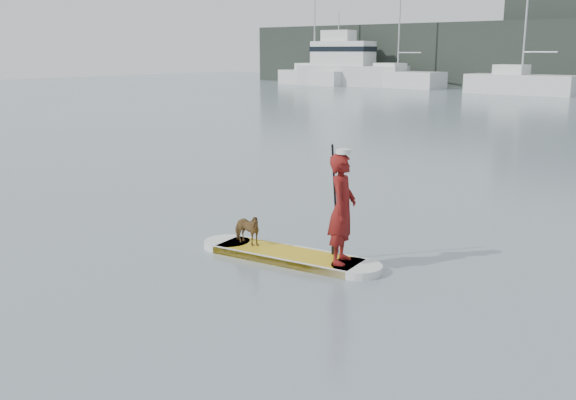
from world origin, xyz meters
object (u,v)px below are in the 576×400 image
Objects in this scene: paddler at (342,209)px; paddleboard at (288,256)px; dog at (246,229)px; sailboat_b at (397,77)px; sailboat_a at (314,76)px; sailboat_c at (520,83)px; motor_yacht_b at (348,65)px.

paddleboard is at bearing 77.14° from paddler.
sailboat_b reaches higher than dog.
dog is (-1.80, -0.23, -0.59)m from paddler.
paddleboard is at bearing -54.42° from sailboat_b.
sailboat_c is (21.74, -1.73, 0.06)m from sailboat_a.
paddleboard is 1.91× the size of paddler.
paddleboard is 55.30m from motor_yacht_b.
paddleboard is at bearing -63.45° from motor_yacht_b.
paddler is 52.79m from sailboat_b.
sailboat_a is at bearing 37.54° from dog.
sailboat_a is (-34.49, 45.56, -0.13)m from paddler.
paddler is 57.14m from sailboat_a.
motor_yacht_b is (-5.55, 0.03, 1.04)m from sailboat_b.
paddler is 1.91m from dog.
sailboat_b is (-23.50, 46.57, 0.56)m from dog.
sailboat_a is 0.99× the size of sailboat_c.
paddler is at bearing -42.78° from sailboat_a.
sailboat_c is at bearing -3.35° from sailboat_b.
dog is at bearing -44.38° from sailboat_a.
sailboat_b reaches higher than sailboat_a.
sailboat_c reaches higher than paddleboard.
dog is 0.05× the size of sailboat_b.
sailboat_b is at bearing 14.92° from sailboat_a.
paddleboard is at bearing -43.64° from sailboat_a.
paddler is 55.70m from motor_yacht_b.
sailboat_c is (-12.75, 43.83, -0.07)m from paddler.
sailboat_b is at bearing 8.37° from paddler.
paddler is at bearing -0.00° from paddleboard.
paddleboard is 5.09× the size of dog.
sailboat_b is 1.12× the size of sailboat_c.
paddler is 0.16× the size of motor_yacht_b.
paddler is at bearing -72.03° from sailboat_c.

